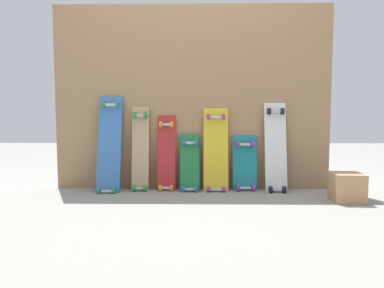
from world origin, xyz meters
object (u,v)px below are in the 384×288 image
(skateboard_blue, at_px, (109,147))
(skateboard_teal, at_px, (245,166))
(skateboard_white, at_px, (276,150))
(wooden_crate, at_px, (347,187))
(skateboard_natural, at_px, (140,152))
(skateboard_green, at_px, (190,166))
(skateboard_yellow, at_px, (216,153))
(skateboard_red, at_px, (166,156))

(skateboard_blue, xyz_separation_m, skateboard_teal, (1.30, 0.06, -0.18))
(skateboard_white, bearing_deg, wooden_crate, -38.55)
(skateboard_natural, relative_size, skateboard_green, 1.43)
(skateboard_blue, height_order, wooden_crate, skateboard_blue)
(skateboard_green, xyz_separation_m, skateboard_teal, (0.53, 0.03, -0.00))
(skateboard_yellow, relative_size, wooden_crate, 3.62)
(skateboard_green, distance_m, skateboard_teal, 0.53)
(skateboard_yellow, bearing_deg, skateboard_blue, -177.80)
(skateboard_natural, bearing_deg, skateboard_red, 2.46)
(skateboard_white, bearing_deg, skateboard_red, 178.42)
(skateboard_green, height_order, wooden_crate, skateboard_green)
(skateboard_green, distance_m, skateboard_white, 0.83)
(skateboard_red, bearing_deg, skateboard_white, -1.58)
(skateboard_natural, xyz_separation_m, skateboard_red, (0.25, 0.01, -0.04))
(skateboard_teal, bearing_deg, wooden_crate, -28.60)
(skateboard_natural, distance_m, wooden_crate, 1.86)
(skateboard_teal, height_order, skateboard_white, skateboard_white)
(wooden_crate, bearing_deg, skateboard_natural, 166.92)
(skateboard_white, bearing_deg, skateboard_natural, 179.20)
(skateboard_green, xyz_separation_m, skateboard_yellow, (0.25, 0.01, 0.12))
(wooden_crate, bearing_deg, skateboard_blue, 169.87)
(skateboard_blue, height_order, skateboard_white, skateboard_blue)
(skateboard_natural, distance_m, skateboard_red, 0.25)
(skateboard_green, bearing_deg, skateboard_white, -0.23)
(skateboard_green, height_order, skateboard_teal, skateboard_green)
(skateboard_green, height_order, skateboard_yellow, skateboard_yellow)
(skateboard_green, xyz_separation_m, wooden_crate, (1.32, -0.40, -0.12))
(skateboard_red, bearing_deg, skateboard_teal, 0.09)
(skateboard_red, height_order, wooden_crate, skateboard_red)
(skateboard_red, xyz_separation_m, skateboard_teal, (0.76, 0.00, -0.09))
(skateboard_green, relative_size, skateboard_teal, 1.03)
(skateboard_teal, bearing_deg, skateboard_blue, -177.48)
(skateboard_white, distance_m, wooden_crate, 0.69)
(wooden_crate, bearing_deg, skateboard_green, 163.03)
(skateboard_red, xyz_separation_m, skateboard_green, (0.23, -0.03, -0.09))
(skateboard_blue, relative_size, skateboard_red, 1.25)
(skateboard_blue, xyz_separation_m, skateboard_green, (0.76, 0.03, -0.18))
(skateboard_yellow, bearing_deg, wooden_crate, -21.04)
(skateboard_teal, bearing_deg, skateboard_red, -179.91)
(skateboard_natural, relative_size, wooden_crate, 3.66)
(skateboard_blue, relative_size, skateboard_yellow, 1.14)
(skateboard_red, bearing_deg, wooden_crate, -15.48)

